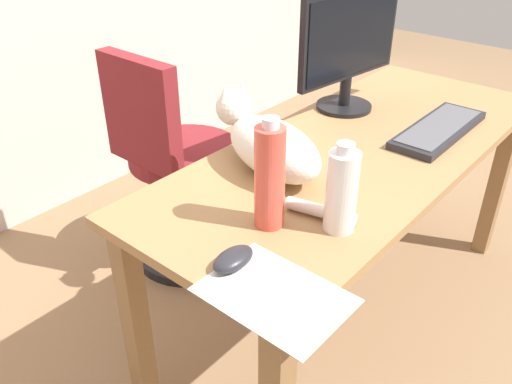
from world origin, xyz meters
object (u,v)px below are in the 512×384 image
(monitor, at_px, (349,46))
(spray_bottle, at_px, (270,177))
(keyboard, at_px, (439,129))
(computer_mouse, at_px, (233,259))
(office_chair, at_px, (176,178))
(cat, at_px, (269,143))
(water_bottle, at_px, (342,191))

(monitor, distance_m, spray_bottle, 0.80)
(keyboard, bearing_deg, computer_mouse, 176.96)
(monitor, height_order, spray_bottle, monitor)
(office_chair, bearing_deg, computer_mouse, -123.69)
(office_chair, height_order, keyboard, office_chair)
(monitor, relative_size, cat, 0.81)
(keyboard, bearing_deg, water_bottle, -176.06)
(cat, distance_m, computer_mouse, 0.46)
(keyboard, relative_size, spray_bottle, 1.57)
(keyboard, height_order, spray_bottle, spray_bottle)
(monitor, bearing_deg, keyboard, -87.22)
(office_chair, height_order, water_bottle, water_bottle)
(keyboard, relative_size, cat, 0.75)
(office_chair, distance_m, computer_mouse, 1.02)
(cat, xyz_separation_m, water_bottle, (-0.13, -0.32, 0.02))
(keyboard, bearing_deg, cat, 153.73)
(monitor, bearing_deg, water_bottle, -148.82)
(cat, bearing_deg, monitor, 8.56)
(monitor, xyz_separation_m, computer_mouse, (-0.93, -0.30, -0.21))
(cat, xyz_separation_m, computer_mouse, (-0.40, -0.22, -0.06))
(monitor, bearing_deg, spray_bottle, -160.96)
(keyboard, xyz_separation_m, cat, (-0.55, 0.27, 0.07))
(water_bottle, bearing_deg, monitor, 31.18)
(computer_mouse, bearing_deg, cat, 29.33)
(keyboard, height_order, water_bottle, water_bottle)
(keyboard, distance_m, water_bottle, 0.69)
(water_bottle, bearing_deg, cat, 68.50)
(office_chair, distance_m, monitor, 0.83)
(spray_bottle, bearing_deg, office_chair, 64.69)
(office_chair, height_order, spray_bottle, spray_bottle)
(office_chair, relative_size, computer_mouse, 8.32)
(spray_bottle, bearing_deg, water_bottle, -56.32)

